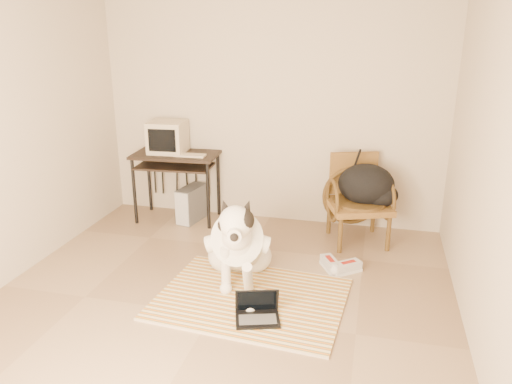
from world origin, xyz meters
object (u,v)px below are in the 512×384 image
(crt_monitor, at_px, (168,137))
(backpack, at_px, (369,186))
(dog, at_px, (239,244))
(rattan_chair, at_px, (358,199))
(computer_desk, at_px, (176,163))
(laptop, at_px, (257,312))
(pc_tower, at_px, (192,204))

(crt_monitor, relative_size, backpack, 0.68)
(dog, bearing_deg, crt_monitor, 132.38)
(dog, height_order, backpack, dog)
(dog, bearing_deg, backpack, 47.03)
(dog, relative_size, rattan_chair, 1.28)
(computer_desk, distance_m, backpack, 2.26)
(crt_monitor, distance_m, rattan_chair, 2.32)
(laptop, bearing_deg, rattan_chair, 69.47)
(dog, xyz_separation_m, crt_monitor, (-1.25, 1.37, 0.64))
(computer_desk, bearing_deg, crt_monitor, 152.81)
(backpack, bearing_deg, crt_monitor, 175.72)
(backpack, bearing_deg, rattan_chair, 172.50)
(pc_tower, relative_size, backpack, 0.75)
(laptop, relative_size, crt_monitor, 0.94)
(dog, distance_m, crt_monitor, 1.96)
(dog, bearing_deg, rattan_chair, 50.19)
(computer_desk, bearing_deg, rattan_chair, -2.88)
(pc_tower, bearing_deg, crt_monitor, 170.12)
(dog, distance_m, computer_desk, 1.77)
(pc_tower, height_order, backpack, backpack)
(dog, relative_size, pc_tower, 2.53)
(laptop, distance_m, crt_monitor, 2.69)
(computer_desk, height_order, crt_monitor, crt_monitor)
(laptop, height_order, rattan_chair, rattan_chair)
(rattan_chair, bearing_deg, pc_tower, 176.72)
(dog, xyz_separation_m, pc_tower, (-0.96, 1.32, -0.15))
(backpack, bearing_deg, dog, -132.97)
(pc_tower, distance_m, rattan_chair, 1.99)
(dog, distance_m, pc_tower, 1.64)
(dog, xyz_separation_m, rattan_chair, (1.00, 1.21, 0.11))
(dog, xyz_separation_m, backpack, (1.11, 1.19, 0.27))
(pc_tower, bearing_deg, rattan_chair, -3.28)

